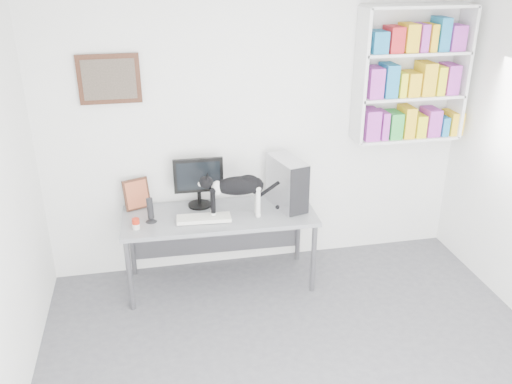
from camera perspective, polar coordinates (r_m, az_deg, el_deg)
The scene contains 11 objects.
room at distance 3.30m, azimuth 7.47°, elevation -4.00°, with size 4.01×4.01×2.70m.
bookshelf at distance 5.28m, azimuth 16.07°, elevation 11.78°, with size 1.03×0.28×1.24m, color silver.
wall_art at distance 4.82m, azimuth -15.19°, elevation 11.40°, with size 0.52×0.04×0.42m, color #462216.
desk at distance 5.06m, azimuth -3.78°, elevation -5.99°, with size 1.73×0.67×0.72m, color gray.
monitor at distance 4.97m, azimuth -6.06°, elevation 1.05°, with size 0.45×0.22×0.48m, color black.
keyboard at distance 4.79m, azimuth -5.52°, elevation -2.76°, with size 0.47×0.18×0.04m, color silver.
pc_tower at distance 4.96m, azimuth 3.29°, elevation 0.99°, with size 0.21×0.46×0.46m, color #BAB9BE.
speaker at distance 4.78m, azimuth -11.07°, elevation -1.86°, with size 0.10×0.10×0.23m, color black.
leaning_print at distance 5.05m, azimuth -12.46°, elevation -0.16°, with size 0.24×0.10×0.29m, color #462216.
soup_can at distance 4.72m, azimuth -12.53°, elevation -3.29°, with size 0.06×0.06×0.10m, color #B8220F.
cat at distance 4.77m, azimuth -2.01°, elevation -0.40°, with size 0.64×0.17×0.40m, color black, non-canonical shape.
Camera 1 is at (-0.99, -2.74, 2.89)m, focal length 38.00 mm.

